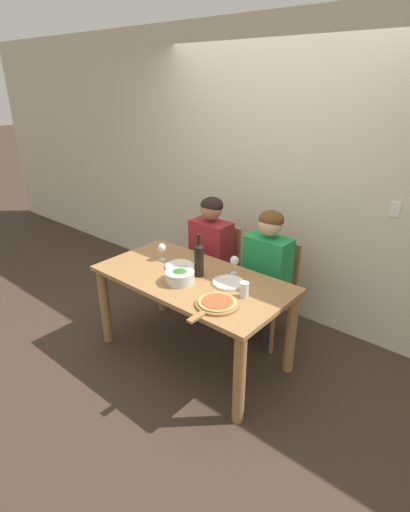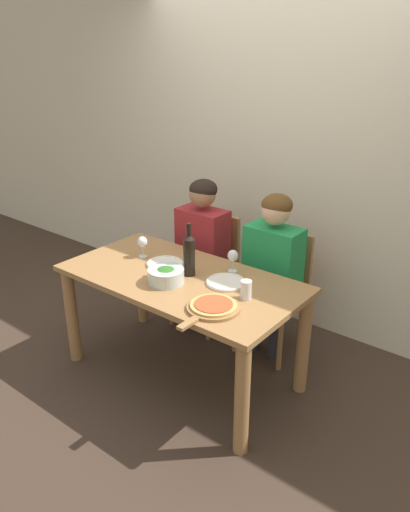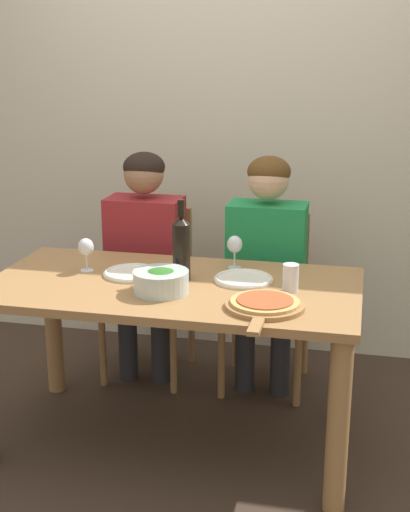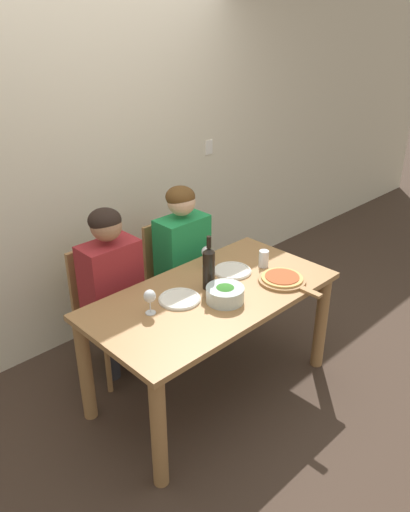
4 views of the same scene
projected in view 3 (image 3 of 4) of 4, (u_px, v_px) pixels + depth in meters
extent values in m
plane|color=#3D2D23|center=(175.00, 440.00, 3.21)|extent=(40.00, 40.00, 0.00)
cube|color=beige|center=(228.00, 114.00, 3.93)|extent=(10.00, 0.05, 2.70)
cube|color=#9E7042|center=(173.00, 287.00, 3.01)|extent=(1.57, 0.81, 0.04)
cylinder|color=#9E7042|center=(338.00, 426.00, 2.63)|extent=(0.08, 0.08, 0.71)
cylinder|color=#9E7042|center=(53.00, 325.00, 3.59)|extent=(0.08, 0.08, 0.71)
cylinder|color=#9E7042|center=(345.00, 352.00, 3.28)|extent=(0.08, 0.08, 0.71)
cube|color=#9E7042|center=(148.00, 301.00, 3.76)|extent=(0.42, 0.42, 0.04)
cube|color=#9E7042|center=(158.00, 247.00, 3.87)|extent=(0.38, 0.03, 0.45)
cylinder|color=#9E7042|center=(103.00, 350.00, 3.68)|extent=(0.04, 0.04, 0.40)
cylinder|color=#9E7042|center=(174.00, 356.00, 3.60)|extent=(0.04, 0.04, 0.40)
cylinder|color=#9E7042|center=(127.00, 323.00, 4.04)|extent=(0.04, 0.04, 0.40)
cylinder|color=#9E7042|center=(192.00, 329.00, 3.96)|extent=(0.04, 0.04, 0.40)
cube|color=#9E7042|center=(266.00, 310.00, 3.63)|extent=(0.42, 0.42, 0.04)
cube|color=#9E7042|center=(272.00, 254.00, 3.74)|extent=(0.38, 0.03, 0.45)
cylinder|color=#9E7042|center=(221.00, 361.00, 3.55)|extent=(0.04, 0.04, 0.40)
cylinder|color=#9E7042|center=(298.00, 368.00, 3.47)|extent=(0.04, 0.04, 0.40)
cylinder|color=#9E7042|center=(235.00, 333.00, 3.91)|extent=(0.04, 0.04, 0.40)
cylinder|color=#9E7042|center=(305.00, 339.00, 3.82)|extent=(0.04, 0.04, 0.40)
cylinder|color=#28282D|center=(128.00, 340.00, 3.76)|extent=(0.10, 0.10, 0.43)
cylinder|color=#28282D|center=(161.00, 343.00, 3.72)|extent=(0.10, 0.10, 0.43)
cube|color=maroon|center=(145.00, 249.00, 3.66)|extent=(0.38, 0.22, 0.54)
cylinder|color=maroon|center=(92.00, 289.00, 3.52)|extent=(0.07, 0.31, 0.14)
cylinder|color=maroon|center=(171.00, 295.00, 3.43)|extent=(0.07, 0.31, 0.14)
sphere|color=#9E7051|center=(144.00, 174.00, 3.55)|extent=(0.20, 0.20, 0.20)
ellipsoid|color=black|center=(144.00, 167.00, 3.55)|extent=(0.21, 0.21, 0.15)
cylinder|color=#28282D|center=(245.00, 351.00, 3.63)|extent=(0.10, 0.10, 0.43)
cylinder|color=#28282D|center=(280.00, 354.00, 3.59)|extent=(0.10, 0.10, 0.43)
cube|color=#1E8C47|center=(267.00, 257.00, 3.53)|extent=(0.38, 0.22, 0.54)
cylinder|color=#1E8C47|center=(217.00, 298.00, 3.38)|extent=(0.07, 0.31, 0.14)
cylinder|color=#1E8C47|center=(301.00, 305.00, 3.30)|extent=(0.07, 0.31, 0.14)
sphere|color=#DBAD89|center=(269.00, 179.00, 3.42)|extent=(0.20, 0.20, 0.20)
ellipsoid|color=#563819|center=(269.00, 172.00, 3.42)|extent=(0.21, 0.21, 0.15)
cylinder|color=black|center=(181.00, 252.00, 3.01)|extent=(0.08, 0.08, 0.25)
cone|color=black|center=(181.00, 220.00, 2.97)|extent=(0.08, 0.08, 0.03)
cylinder|color=black|center=(181.00, 208.00, 2.96)|extent=(0.03, 0.03, 0.07)
cylinder|color=silver|center=(161.00, 282.00, 2.88)|extent=(0.23, 0.23, 0.09)
ellipsoid|color=#2D6B23|center=(161.00, 281.00, 2.87)|extent=(0.19, 0.19, 0.10)
cylinder|color=silver|center=(132.00, 274.00, 3.11)|extent=(0.25, 0.25, 0.01)
torus|color=silver|center=(132.00, 272.00, 3.11)|extent=(0.25, 0.25, 0.02)
cylinder|color=silver|center=(243.00, 280.00, 3.03)|extent=(0.25, 0.25, 0.01)
torus|color=silver|center=(243.00, 278.00, 3.03)|extent=(0.25, 0.25, 0.02)
cylinder|color=#9E7042|center=(265.00, 306.00, 2.71)|extent=(0.31, 0.31, 0.02)
cube|color=#9E7042|center=(256.00, 327.00, 2.51)|extent=(0.04, 0.14, 0.02)
cylinder|color=tan|center=(265.00, 302.00, 2.71)|extent=(0.27, 0.27, 0.01)
cylinder|color=#AD4C28|center=(265.00, 300.00, 2.71)|extent=(0.22, 0.22, 0.01)
cylinder|color=silver|center=(87.00, 271.00, 3.16)|extent=(0.06, 0.06, 0.01)
cylinder|color=silver|center=(87.00, 262.00, 3.15)|extent=(0.01, 0.01, 0.07)
ellipsoid|color=silver|center=(86.00, 247.00, 3.13)|extent=(0.07, 0.07, 0.08)
ellipsoid|color=maroon|center=(86.00, 250.00, 3.13)|extent=(0.06, 0.06, 0.03)
cylinder|color=silver|center=(234.00, 268.00, 3.20)|extent=(0.06, 0.06, 0.01)
cylinder|color=silver|center=(235.00, 259.00, 3.19)|extent=(0.01, 0.01, 0.07)
ellipsoid|color=silver|center=(235.00, 244.00, 3.17)|extent=(0.07, 0.07, 0.08)
ellipsoid|color=maroon|center=(235.00, 247.00, 3.18)|extent=(0.06, 0.06, 0.03)
cylinder|color=silver|center=(291.00, 278.00, 2.89)|extent=(0.07, 0.07, 0.12)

